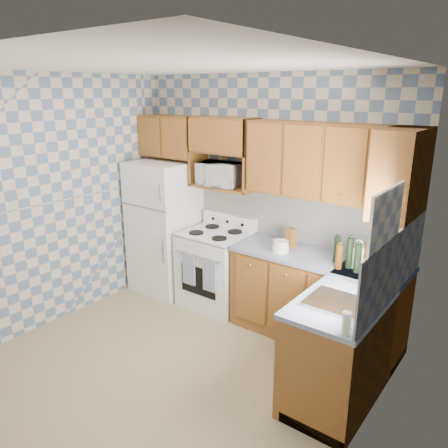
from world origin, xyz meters
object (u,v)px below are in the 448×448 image
at_px(refrigerator, 165,227).
at_px(microwave, 220,174).
at_px(stove_body, 216,270).
at_px(electric_kettle, 358,256).

relative_size(refrigerator, microwave, 3.41).
distance_m(stove_body, microwave, 1.15).
height_order(stove_body, microwave, microwave).
xyz_separation_m(refrigerator, stove_body, (0.80, 0.03, -0.39)).
distance_m(refrigerator, stove_body, 0.89).
distance_m(microwave, electric_kettle, 1.84).
relative_size(stove_body, electric_kettle, 4.30).
bearing_deg(electric_kettle, microwave, 175.22).
height_order(refrigerator, electric_kettle, refrigerator).
height_order(stove_body, electric_kettle, electric_kettle).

